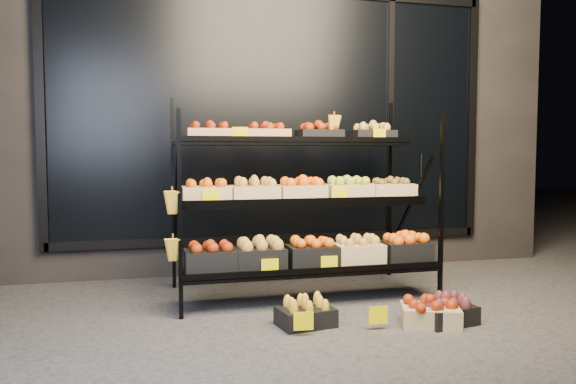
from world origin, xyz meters
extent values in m
plane|color=#514F4C|center=(0.00, 0.00, 0.00)|extent=(24.00, 24.00, 0.00)
cube|color=#2D2826|center=(0.00, 2.60, 1.75)|extent=(6.00, 2.00, 3.50)
cube|color=black|center=(0.00, 1.58, 1.55)|extent=(4.20, 0.04, 2.40)
cube|color=black|center=(0.00, 1.56, 0.34)|extent=(4.30, 0.06, 0.08)
cube|color=black|center=(-2.15, 1.56, 1.55)|extent=(0.08, 0.06, 2.50)
cube|color=black|center=(2.15, 1.56, 1.55)|extent=(0.08, 0.06, 2.50)
cube|color=black|center=(1.20, 1.56, 1.55)|extent=(0.06, 0.06, 2.50)
cylinder|color=black|center=(1.55, 1.53, 1.05)|extent=(0.02, 0.02, 0.25)
cube|color=black|center=(-1.02, 0.18, 0.75)|extent=(0.03, 0.03, 1.50)
cube|color=black|center=(1.02, 0.18, 0.75)|extent=(0.03, 0.03, 1.50)
cube|color=black|center=(-1.02, 1.15, 0.83)|extent=(0.03, 0.03, 1.66)
cube|color=black|center=(1.02, 1.15, 0.83)|extent=(0.03, 0.03, 1.66)
cube|color=black|center=(0.00, 0.35, 0.27)|extent=(2.05, 0.42, 0.03)
cube|color=black|center=(0.00, 0.15, 0.30)|extent=(2.05, 0.02, 0.05)
cube|color=black|center=(0.00, 0.65, 0.77)|extent=(2.05, 0.40, 0.03)
cube|color=black|center=(0.00, 0.46, 0.80)|extent=(2.05, 0.02, 0.05)
cube|color=black|center=(0.00, 0.95, 1.27)|extent=(2.05, 0.40, 0.03)
cube|color=black|center=(0.00, 0.76, 1.30)|extent=(2.05, 0.02, 0.05)
cube|color=tan|center=(-0.73, 0.95, 1.33)|extent=(0.38, 0.28, 0.11)
ellipsoid|color=#A9240C|center=(-0.73, 0.95, 1.42)|extent=(0.32, 0.24, 0.07)
cube|color=tan|center=(-0.23, 0.95, 1.33)|extent=(0.38, 0.28, 0.11)
ellipsoid|color=#A9240C|center=(-0.23, 0.95, 1.42)|extent=(0.32, 0.24, 0.07)
cube|color=black|center=(0.25, 0.95, 1.33)|extent=(0.38, 0.28, 0.11)
ellipsoid|color=#A9240C|center=(0.25, 0.95, 1.42)|extent=(0.32, 0.24, 0.07)
cube|color=black|center=(0.75, 0.95, 1.33)|extent=(0.38, 0.28, 0.11)
ellipsoid|color=gold|center=(0.75, 0.95, 1.42)|extent=(0.32, 0.24, 0.07)
cube|color=#D8B77D|center=(-0.79, 0.65, 0.85)|extent=(0.38, 0.28, 0.14)
ellipsoid|color=#FF660D|center=(-0.79, 0.65, 0.95)|extent=(0.32, 0.24, 0.07)
cube|color=#D8B77D|center=(-0.40, 0.65, 0.85)|extent=(0.38, 0.28, 0.14)
ellipsoid|color=gold|center=(-0.40, 0.65, 0.95)|extent=(0.32, 0.24, 0.07)
cube|color=#D8B77D|center=(0.00, 0.65, 0.85)|extent=(0.38, 0.28, 0.14)
ellipsoid|color=#FF660D|center=(0.00, 0.65, 0.95)|extent=(0.32, 0.24, 0.07)
cube|color=#D8B77D|center=(0.41, 0.65, 0.85)|extent=(0.38, 0.28, 0.14)
ellipsoid|color=#A7C330|center=(0.41, 0.65, 0.95)|extent=(0.32, 0.24, 0.07)
cube|color=#D8B77D|center=(0.80, 0.65, 0.85)|extent=(0.38, 0.28, 0.14)
ellipsoid|color=brown|center=(0.80, 0.65, 0.95)|extent=(0.32, 0.24, 0.07)
cube|color=black|center=(-0.79, 0.35, 0.37)|extent=(0.38, 0.28, 0.18)
ellipsoid|color=#A9240C|center=(-0.79, 0.35, 0.49)|extent=(0.32, 0.24, 0.07)
cube|color=black|center=(-0.42, 0.35, 0.37)|extent=(0.38, 0.28, 0.18)
ellipsoid|color=gold|center=(-0.42, 0.35, 0.49)|extent=(0.32, 0.24, 0.07)
cube|color=black|center=(0.00, 0.35, 0.37)|extent=(0.38, 0.28, 0.18)
ellipsoid|color=#FF660D|center=(0.00, 0.35, 0.49)|extent=(0.32, 0.24, 0.07)
cube|color=#D8B77D|center=(0.39, 0.35, 0.37)|extent=(0.38, 0.28, 0.18)
ellipsoid|color=gold|center=(0.39, 0.35, 0.49)|extent=(0.32, 0.24, 0.07)
cube|color=black|center=(0.80, 0.35, 0.37)|extent=(0.38, 0.28, 0.18)
ellipsoid|color=#FF660D|center=(0.80, 0.35, 0.49)|extent=(0.32, 0.24, 0.07)
ellipsoid|color=yellow|center=(-1.07, 0.20, 0.93)|extent=(0.14, 0.08, 0.22)
ellipsoid|color=yellow|center=(-1.07, 0.20, 0.59)|extent=(0.14, 0.08, 0.22)
ellipsoid|color=yellow|center=(0.35, 0.85, 1.52)|extent=(0.14, 0.08, 0.22)
cube|color=#EED700|center=(-0.77, 0.50, 0.84)|extent=(0.13, 0.01, 0.12)
cube|color=#EED700|center=(0.28, 0.50, 0.84)|extent=(0.13, 0.01, 0.12)
cube|color=#EED700|center=(0.76, 0.80, 1.34)|extent=(0.13, 0.01, 0.12)
cube|color=#EED700|center=(-0.49, 0.80, 1.34)|extent=(0.13, 0.01, 0.12)
cube|color=#EED700|center=(-0.37, 0.20, 0.34)|extent=(0.13, 0.01, 0.12)
cube|color=#EED700|center=(0.09, 0.20, 0.34)|extent=(0.13, 0.01, 0.12)
cube|color=#EED700|center=(-0.28, -0.40, 0.06)|extent=(0.13, 0.01, 0.12)
cube|color=#EED700|center=(0.24, -0.40, 0.06)|extent=(0.13, 0.01, 0.12)
cube|color=black|center=(-0.21, -0.19, 0.06)|extent=(0.41, 0.33, 0.13)
ellipsoid|color=yellow|center=(-0.21, -0.19, 0.16)|extent=(0.34, 0.28, 0.07)
cube|color=#D8B77D|center=(0.63, -0.39, 0.07)|extent=(0.46, 0.40, 0.13)
ellipsoid|color=#A9240C|center=(0.63, -0.39, 0.16)|extent=(0.39, 0.34, 0.07)
cube|color=black|center=(0.75, -0.38, 0.06)|extent=(0.42, 0.34, 0.13)
ellipsoid|color=maroon|center=(0.75, -0.38, 0.16)|extent=(0.35, 0.29, 0.07)
camera|label=1|loc=(-1.25, -3.82, 1.19)|focal=35.00mm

